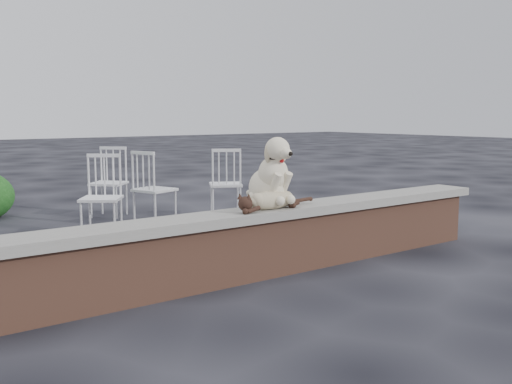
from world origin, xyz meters
TOP-DOWN VIEW (x-y plane):
  - ground at (0.00, 0.00)m, footprint 60.00×60.00m
  - brick_wall at (0.00, 0.00)m, footprint 6.00×0.30m
  - capstone at (0.00, 0.00)m, footprint 6.20×0.40m
  - dog at (0.51, 0.10)m, footprint 0.43×0.55m
  - cat at (0.43, -0.05)m, footprint 1.06×0.29m
  - chair_d at (0.52, 3.63)m, footprint 0.79×0.79m
  - chair_e at (0.71, 2.64)m, footprint 0.71×0.71m
  - chair_b at (-0.13, 2.29)m, footprint 0.78×0.78m
  - chair_c at (1.73, 2.57)m, footprint 0.76×0.76m

SIDE VIEW (x-z plane):
  - ground at x=0.00m, z-range 0.00..0.00m
  - brick_wall at x=0.00m, z-range 0.00..0.50m
  - chair_d at x=0.52m, z-range 0.00..0.94m
  - chair_e at x=0.71m, z-range 0.00..0.94m
  - chair_b at x=-0.13m, z-range 0.00..0.94m
  - chair_c at x=1.73m, z-range 0.00..0.94m
  - capstone at x=0.00m, z-range 0.50..0.58m
  - cat at x=0.43m, z-range 0.58..0.76m
  - dog at x=0.51m, z-range 0.58..1.20m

